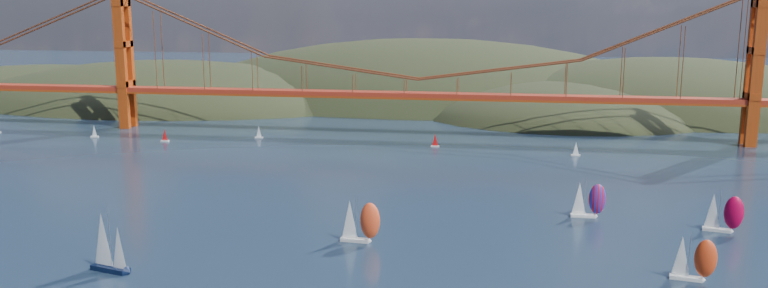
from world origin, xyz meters
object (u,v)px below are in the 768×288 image
Objects in this scene: racer_1 at (693,258)px; racer_rwb at (588,199)px; racer_0 at (359,221)px; racer_2 at (723,212)px; sloop_navy at (107,243)px.

racer_rwb is (-15.18, 39.52, 0.06)m from racer_1.
racer_1 is (66.06, -12.13, -0.41)m from racer_0.
sloop_navy is at bearing -146.68° from racer_2.
racer_1 is at bearing -99.86° from racer_2.
racer_0 is 1.05× the size of racer_2.
sloop_navy reaches higher than racer_0.
racer_2 is (13.83, 32.60, 0.16)m from racer_1.
racer_2 is 29.83m from racer_rwb.
racer_rwb is (-29.02, 6.92, -0.10)m from racer_2.
racer_1 is at bearing 21.74° from sloop_navy.
racer_2 is at bearing 19.31° from racer_0.
sloop_navy is 1.38× the size of racer_1.
racer_1 is 0.96× the size of racer_2.
racer_rwb is at bearing 179.72° from racer_2.
racer_1 is at bearing -5.47° from racer_0.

